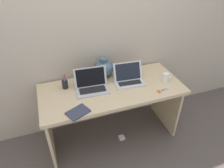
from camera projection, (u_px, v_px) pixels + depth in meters
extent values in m
plane|color=#564C47|center=(112.00, 134.00, 2.64)|extent=(6.00, 6.00, 0.00)
cube|color=#BCAD99|center=(101.00, 36.00, 2.25)|extent=(4.40, 0.04, 2.40)
cube|color=#D1B78C|center=(112.00, 89.00, 2.23)|extent=(1.55, 0.68, 0.04)
cube|color=#D1B78C|center=(49.00, 130.00, 2.24)|extent=(0.03, 0.57, 0.71)
cube|color=#D1B78C|center=(166.00, 101.00, 2.64)|extent=(0.03, 0.57, 0.71)
cube|color=#B2B2B7|center=(92.00, 90.00, 2.18)|extent=(0.36, 0.26, 0.01)
cube|color=black|center=(92.00, 89.00, 2.17)|extent=(0.29, 0.16, 0.00)
cube|color=#B2B2B7|center=(90.00, 77.00, 2.18)|extent=(0.35, 0.10, 0.21)
cube|color=black|center=(90.00, 77.00, 2.18)|extent=(0.31, 0.09, 0.18)
cube|color=silver|center=(129.00, 82.00, 2.29)|extent=(0.34, 0.24, 0.01)
cube|color=black|center=(129.00, 82.00, 2.29)|extent=(0.27, 0.15, 0.00)
cube|color=silver|center=(128.00, 71.00, 2.28)|extent=(0.33, 0.12, 0.20)
cube|color=black|center=(128.00, 71.00, 2.28)|extent=(0.29, 0.11, 0.18)
ellipsoid|color=slate|center=(104.00, 68.00, 2.38)|extent=(0.23, 0.23, 0.19)
cylinder|color=slate|center=(104.00, 60.00, 2.32)|extent=(0.10, 0.10, 0.05)
cube|color=#33384C|center=(78.00, 112.00, 1.89)|extent=(0.24, 0.21, 0.01)
cylinder|color=white|center=(166.00, 77.00, 2.30)|extent=(0.07, 0.07, 0.10)
torus|color=white|center=(169.00, 76.00, 2.31)|extent=(0.06, 0.01, 0.06)
cylinder|color=black|center=(65.00, 84.00, 2.19)|extent=(0.06, 0.06, 0.10)
cylinder|color=orange|center=(65.00, 79.00, 2.16)|extent=(0.02, 0.03, 0.15)
cylinder|color=#D83359|center=(65.00, 80.00, 2.17)|extent=(0.02, 0.01, 0.14)
cylinder|color=#338CBF|center=(65.00, 81.00, 2.15)|extent=(0.04, 0.01, 0.15)
cylinder|color=#D83359|center=(64.00, 80.00, 2.15)|extent=(0.03, 0.02, 0.16)
cube|color=#B7B7BC|center=(164.00, 89.00, 2.19)|extent=(0.10, 0.05, 0.00)
cube|color=#B7B7BC|center=(165.00, 90.00, 2.19)|extent=(0.10, 0.01, 0.00)
torus|color=orange|center=(159.00, 92.00, 2.15)|extent=(0.04, 0.04, 0.01)
torus|color=orange|center=(158.00, 91.00, 2.16)|extent=(0.04, 0.04, 0.01)
cube|color=white|center=(122.00, 138.00, 2.58)|extent=(0.07, 0.07, 0.03)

